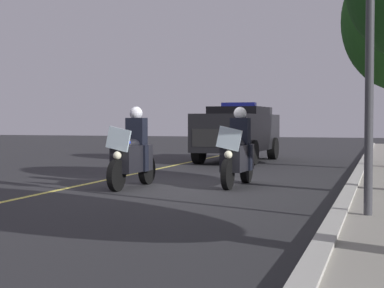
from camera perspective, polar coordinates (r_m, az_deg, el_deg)
name	(u,v)px	position (r m, az deg, el deg)	size (l,w,h in m)	color
ground_plane	(186,186)	(13.38, -0.54, -3.92)	(80.00, 80.00, 0.00)	#28282B
curb_strip	(352,188)	(12.75, 14.55, -3.95)	(48.00, 0.24, 0.15)	#B7B5AD
lane_stripe_center	(92,183)	(14.23, -9.25, -3.57)	(48.00, 0.12, 0.01)	#E0D14C
police_motorcycle_lead_left	(133,155)	(13.11, -5.51, -0.99)	(2.14, 0.59, 1.72)	black
police_motorcycle_lead_right	(238,154)	(13.37, 4.25, -0.92)	(2.14, 0.59, 1.72)	black
police_suv	(238,131)	(21.47, 4.28, 1.23)	(4.98, 2.25, 2.05)	black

